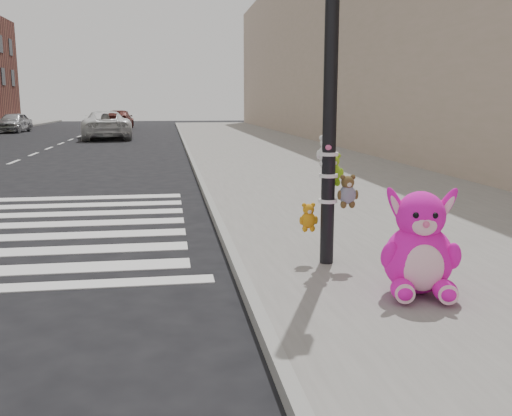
{
  "coord_description": "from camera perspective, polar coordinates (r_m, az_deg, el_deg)",
  "views": [
    {
      "loc": [
        0.77,
        -4.57,
        2.03
      ],
      "look_at": [
        1.81,
        2.22,
        0.75
      ],
      "focal_mm": 40.0,
      "sensor_mm": 36.0,
      "label": 1
    }
  ],
  "objects": [
    {
      "name": "car_white_near",
      "position": [
        33.23,
        -14.83,
        8.03
      ],
      "size": [
        3.3,
        5.87,
        1.55
      ],
      "primitive_type": "imported",
      "rotation": [
        0.0,
        0.0,
        3.28
      ],
      "color": "silver",
      "rests_on": "ground"
    },
    {
      "name": "pink_bunny",
      "position": [
        5.86,
        16.03,
        -4.09
      ],
      "size": [
        0.82,
        0.92,
        1.1
      ],
      "rotation": [
        0.0,
        0.0,
        -0.23
      ],
      "color": "#F514BC",
      "rests_on": "sidewalk_near"
    },
    {
      "name": "car_maroon_near",
      "position": [
        45.85,
        -13.51,
        8.6
      ],
      "size": [
        1.99,
        4.87,
        1.41
      ],
      "primitive_type": "imported",
      "rotation": [
        0.0,
        0.0,
        3.14
      ],
      "color": "#5B201A",
      "rests_on": "ground"
    },
    {
      "name": "bld_near",
      "position": [
        26.6,
        13.34,
        16.68
      ],
      "size": [
        5.0,
        60.0,
        10.0
      ],
      "primitive_type": "cube",
      "color": "tan",
      "rests_on": "ground"
    },
    {
      "name": "curb_edge",
      "position": [
        14.73,
        -5.63,
        2.85
      ],
      "size": [
        0.12,
        80.0,
        0.15
      ],
      "primitive_type": "cube",
      "color": "gray",
      "rests_on": "ground"
    },
    {
      "name": "car_silver_deep",
      "position": [
        42.51,
        -23.08,
        7.89
      ],
      "size": [
        1.9,
        4.1,
        1.36
      ],
      "primitive_type": "imported",
      "rotation": [
        0.0,
        0.0,
        -0.08
      ],
      "color": "#B4B4B9",
      "rests_on": "ground"
    },
    {
      "name": "sidewalk_near",
      "position": [
        15.3,
        7.39,
        3.1
      ],
      "size": [
        7.0,
        80.0,
        0.14
      ],
      "primitive_type": "cube",
      "color": "slate",
      "rests_on": "ground"
    },
    {
      "name": "signal_pole",
      "position": [
        6.65,
        7.48,
        8.59
      ],
      "size": [
        0.67,
        0.49,
        4.0
      ],
      "color": "black",
      "rests_on": "sidewalk_near"
    },
    {
      "name": "ground",
      "position": [
        5.06,
        -17.19,
        -13.58
      ],
      "size": [
        120.0,
        120.0,
        0.0
      ],
      "primitive_type": "plane",
      "color": "black",
      "rests_on": "ground"
    },
    {
      "name": "red_teddy",
      "position": [
        6.21,
        15.28,
        -6.64
      ],
      "size": [
        0.14,
        0.12,
        0.18
      ],
      "primitive_type": null,
      "rotation": [
        0.0,
        0.0,
        0.24
      ],
      "color": "#A11D10",
      "rests_on": "sidewalk_near"
    }
  ]
}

